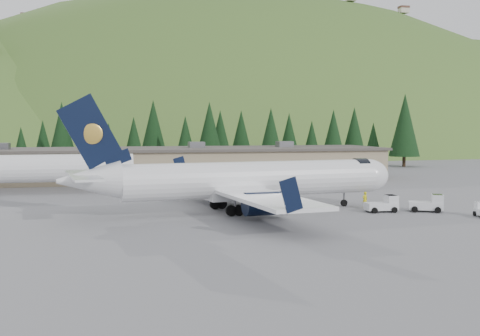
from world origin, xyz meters
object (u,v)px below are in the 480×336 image
(airliner, at_px, (244,181))
(baggage_tug_b, at_px, (429,204))
(baggage_tug_a, at_px, (384,204))
(terminal_building, at_px, (166,164))
(second_airliner, at_px, (23,168))
(ramp_worker, at_px, (365,200))

(airliner, distance_m, baggage_tug_b, 18.92)
(baggage_tug_a, bearing_deg, airliner, 167.98)
(airliner, xyz_separation_m, terminal_building, (-3.99, 38.13, -0.49))
(second_airliner, distance_m, baggage_tug_a, 45.58)
(terminal_building, relative_size, ramp_worker, 41.28)
(baggage_tug_a, bearing_deg, baggage_tug_b, -9.59)
(baggage_tug_a, height_order, baggage_tug_b, baggage_tug_b)
(second_airliner, xyz_separation_m, terminal_building, (19.91, 16.00, -0.70))
(second_airliner, relative_size, baggage_tug_b, 7.37)
(baggage_tug_b, distance_m, ramp_worker, 6.57)
(airliner, relative_size, ramp_worker, 20.44)
(terminal_building, distance_m, ramp_worker, 41.99)
(baggage_tug_a, xyz_separation_m, baggage_tug_b, (4.51, -0.91, 0.04))
(airliner, height_order, baggage_tug_b, airliner)
(second_airliner, height_order, ramp_worker, second_airliner)
(baggage_tug_a, relative_size, baggage_tug_b, 0.86)
(baggage_tug_b, xyz_separation_m, ramp_worker, (-5.10, 4.14, 0.06))
(terminal_building, bearing_deg, airliner, -84.02)
(airliner, distance_m, second_airliner, 32.58)
(second_airliner, relative_size, baggage_tug_a, 8.55)
(baggage_tug_b, height_order, terminal_building, terminal_building)
(baggage_tug_b, bearing_deg, airliner, -167.00)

